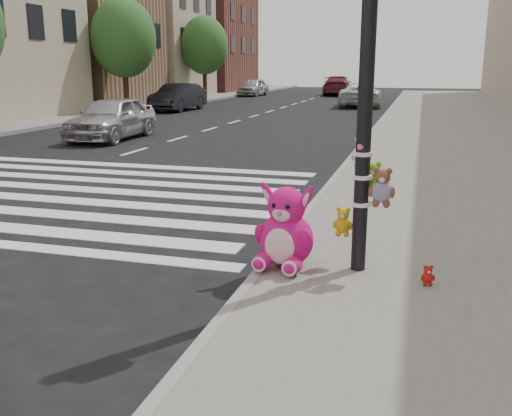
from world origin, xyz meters
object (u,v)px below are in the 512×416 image
at_px(pink_bunny, 285,233).
at_px(car_dark_far, 178,97).
at_px(car_white_near, 361,95).
at_px(signal_pole, 367,120).
at_px(red_teddy, 428,275).
at_px(car_silver_far, 112,118).

height_order(pink_bunny, car_dark_far, car_dark_far).
relative_size(pink_bunny, car_white_near, 0.19).
distance_m(signal_pole, car_dark_far, 25.30).
relative_size(signal_pole, red_teddy, 18.03).
relative_size(car_silver_far, car_dark_far, 0.95).
bearing_deg(car_silver_far, pink_bunny, -54.62).
height_order(pink_bunny, car_white_near, car_white_near).
xyz_separation_m(signal_pole, pink_bunny, (-0.83, -0.16, -1.25)).
relative_size(signal_pole, car_dark_far, 0.92).
height_order(signal_pole, car_white_near, signal_pole).
relative_size(pink_bunny, car_dark_far, 0.22).
xyz_separation_m(car_silver_far, car_white_near, (6.18, 17.56, -0.00)).
xyz_separation_m(signal_pole, car_white_near, (-2.94, 28.07, -1.10)).
height_order(signal_pole, car_silver_far, signal_pole).
distance_m(signal_pole, car_silver_far, 13.96).
relative_size(signal_pole, car_silver_far, 0.98).
bearing_deg(signal_pole, pink_bunny, -169.22).
distance_m(signal_pole, pink_bunny, 1.51).
relative_size(red_teddy, car_silver_far, 0.05).
xyz_separation_m(red_teddy, car_silver_far, (-9.84, 10.83, 0.45)).
xyz_separation_m(red_teddy, car_white_near, (-3.66, 28.39, 0.44)).
xyz_separation_m(signal_pole, red_teddy, (0.72, -0.32, -1.54)).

